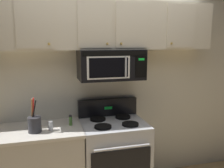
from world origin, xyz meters
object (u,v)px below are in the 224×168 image
object	(u,v)px
over_range_microwave	(111,65)
utensil_crock_charcoal	(34,124)
salt_shaker	(51,126)
spice_jar	(71,120)
stove_range	(113,156)

from	to	relation	value
over_range_microwave	utensil_crock_charcoal	world-z (taller)	over_range_microwave
salt_shaker	spice_jar	xyz separation A→B (m)	(0.22, 0.11, 0.01)
utensil_crock_charcoal	spice_jar	xyz separation A→B (m)	(0.39, 0.11, -0.03)
stove_range	utensil_crock_charcoal	bearing A→B (deg)	-174.86
stove_range	utensil_crock_charcoal	distance (m)	1.03
over_range_microwave	utensil_crock_charcoal	size ratio (longest dim) A/B	2.01
utensil_crock_charcoal	spice_jar	distance (m)	0.40
spice_jar	salt_shaker	bearing A→B (deg)	-154.21
over_range_microwave	spice_jar	bearing A→B (deg)	-170.44
utensil_crock_charcoal	salt_shaker	bearing A→B (deg)	1.81
over_range_microwave	utensil_crock_charcoal	distance (m)	1.08
stove_range	salt_shaker	distance (m)	0.87
salt_shaker	spice_jar	bearing A→B (deg)	25.79
utensil_crock_charcoal	salt_shaker	distance (m)	0.17
salt_shaker	over_range_microwave	bearing A→B (deg)	14.85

